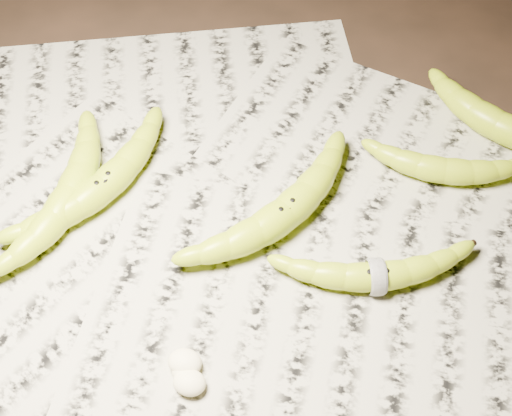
% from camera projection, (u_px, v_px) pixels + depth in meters
% --- Properties ---
extents(ground, '(3.00, 3.00, 0.00)m').
position_uv_depth(ground, '(259.00, 238.00, 0.80)').
color(ground, black).
rests_on(ground, ground).
extents(newspaper_patch, '(0.90, 0.70, 0.01)m').
position_uv_depth(newspaper_patch, '(252.00, 248.00, 0.79)').
color(newspaper_patch, '#A6A28E').
rests_on(newspaper_patch, ground).
extents(banana_left_a, '(0.15, 0.22, 0.04)m').
position_uv_depth(banana_left_a, '(103.00, 185.00, 0.81)').
color(banana_left_a, '#B4C018').
rests_on(banana_left_a, newspaper_patch).
extents(banana_left_b, '(0.07, 0.21, 0.04)m').
position_uv_depth(banana_left_b, '(70.00, 193.00, 0.81)').
color(banana_left_b, '#B4C018').
rests_on(banana_left_b, newspaper_patch).
extents(banana_center, '(0.17, 0.22, 0.04)m').
position_uv_depth(banana_center, '(285.00, 212.00, 0.79)').
color(banana_center, '#B4C018').
rests_on(banana_center, newspaper_patch).
extents(banana_taped, '(0.20, 0.11, 0.03)m').
position_uv_depth(banana_taped, '(376.00, 275.00, 0.75)').
color(banana_taped, '#B4C018').
rests_on(banana_taped, newspaper_patch).
extents(banana_upper_a, '(0.17, 0.07, 0.03)m').
position_uv_depth(banana_upper_a, '(445.00, 168.00, 0.83)').
color(banana_upper_a, '#B4C018').
rests_on(banana_upper_a, newspaper_patch).
extents(banana_upper_b, '(0.20, 0.13, 0.04)m').
position_uv_depth(banana_upper_b, '(499.00, 123.00, 0.87)').
color(banana_upper_b, '#B4C018').
rests_on(banana_upper_b, newspaper_patch).
extents(measuring_tape, '(0.02, 0.04, 0.04)m').
position_uv_depth(measuring_tape, '(376.00, 275.00, 0.75)').
color(measuring_tape, white).
rests_on(measuring_tape, newspaper_patch).
extents(flesh_chunk_a, '(0.03, 0.03, 0.02)m').
position_uv_depth(flesh_chunk_a, '(185.00, 361.00, 0.70)').
color(flesh_chunk_a, '#FAF5C1').
rests_on(flesh_chunk_a, newspaper_patch).
extents(flesh_chunk_b, '(0.03, 0.02, 0.02)m').
position_uv_depth(flesh_chunk_b, '(185.00, 371.00, 0.69)').
color(flesh_chunk_b, '#FAF5C1').
rests_on(flesh_chunk_b, newspaper_patch).
extents(flesh_chunk_c, '(0.03, 0.03, 0.02)m').
position_uv_depth(flesh_chunk_c, '(189.00, 381.00, 0.69)').
color(flesh_chunk_c, '#FAF5C1').
rests_on(flesh_chunk_c, newspaper_patch).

